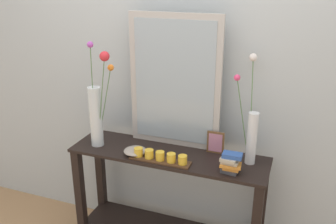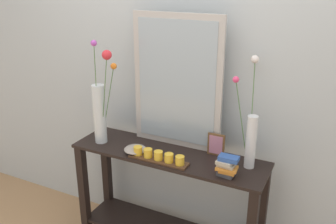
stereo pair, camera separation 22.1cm
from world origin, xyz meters
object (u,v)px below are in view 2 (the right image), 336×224
at_px(book_stack, 227,166).
at_px(decorative_bowl, 135,149).
at_px(console_table, 168,196).
at_px(vase_right, 251,134).
at_px(mirror_leaning, 177,82).
at_px(candle_tray, 158,157).
at_px(tall_vase_left, 100,108).
at_px(picture_frame_small, 216,145).

bearing_deg(book_stack, decorative_bowl, 179.10).
height_order(console_table, decorative_bowl, decorative_bowl).
bearing_deg(console_table, vase_right, 7.86).
xyz_separation_m(console_table, mirror_leaning, (-0.01, 0.15, 0.77)).
relative_size(candle_tray, decorative_bowl, 2.66).
height_order(mirror_leaning, tall_vase_left, mirror_leaning).
bearing_deg(tall_vase_left, vase_right, 6.82).
relative_size(candle_tray, book_stack, 3.02).
xyz_separation_m(console_table, candle_tray, (-0.01, -0.12, 0.35)).
relative_size(console_table, tall_vase_left, 1.83).
xyz_separation_m(candle_tray, picture_frame_small, (0.29, 0.24, 0.05)).
distance_m(console_table, decorative_bowl, 0.41).
height_order(candle_tray, picture_frame_small, picture_frame_small).
xyz_separation_m(tall_vase_left, book_stack, (0.92, -0.05, -0.19)).
xyz_separation_m(vase_right, book_stack, (-0.08, -0.17, -0.15)).
xyz_separation_m(mirror_leaning, decorative_bowl, (-0.18, -0.24, -0.42)).
distance_m(mirror_leaning, tall_vase_left, 0.55).
relative_size(mirror_leaning, picture_frame_small, 5.96).
bearing_deg(picture_frame_small, mirror_leaning, 173.76).
xyz_separation_m(candle_tray, book_stack, (0.44, 0.02, 0.03)).
xyz_separation_m(tall_vase_left, candle_tray, (0.48, -0.07, -0.22)).
relative_size(console_table, book_stack, 10.06).
height_order(decorative_bowl, book_stack, book_stack).
distance_m(vase_right, decorative_bowl, 0.75).
bearing_deg(picture_frame_small, candle_tray, -141.04).
height_order(vase_right, book_stack, vase_right).
bearing_deg(picture_frame_small, decorative_bowl, -156.71).
distance_m(tall_vase_left, book_stack, 0.94).
xyz_separation_m(console_table, tall_vase_left, (-0.49, -0.05, 0.58)).
bearing_deg(decorative_bowl, book_stack, -0.90).
distance_m(picture_frame_small, book_stack, 0.26).
relative_size(tall_vase_left, vase_right, 1.09).
xyz_separation_m(vase_right, candle_tray, (-0.52, -0.19, -0.19)).
bearing_deg(mirror_leaning, vase_right, -8.69).
xyz_separation_m(console_table, book_stack, (0.43, -0.10, 0.39)).
height_order(tall_vase_left, vase_right, tall_vase_left).
bearing_deg(book_stack, picture_frame_small, 123.55).
bearing_deg(decorative_bowl, console_table, 24.50).
relative_size(vase_right, candle_tray, 1.68).
distance_m(tall_vase_left, vase_right, 1.01).
distance_m(vase_right, picture_frame_small, 0.27).
relative_size(console_table, vase_right, 1.99).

